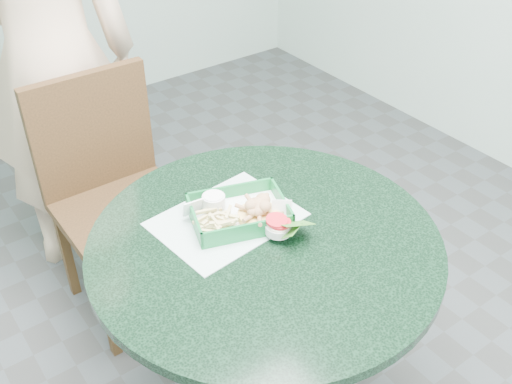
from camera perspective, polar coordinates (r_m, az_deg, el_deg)
cafe_table at (r=1.73m, az=0.80°, el=-9.23°), size 0.95×0.95×0.75m
dining_chair at (r=2.29m, az=-13.57°, el=0.84°), size 0.46×0.46×0.93m
diner_person at (r=2.33m, az=-19.97°, el=16.18°), size 0.92×0.74×2.20m
placemat at (r=1.68m, az=-2.81°, el=-3.13°), size 0.41×0.33×0.00m
food_basket at (r=1.67m, az=-1.63°, el=-2.76°), size 0.26×0.19×0.05m
crab_sandwich at (r=1.65m, az=0.30°, el=-1.78°), size 0.12×0.12×0.07m
fries_pile at (r=1.62m, az=-3.23°, el=-3.43°), size 0.13×0.14×0.04m
sauce_ramekin at (r=1.65m, az=-4.20°, el=-1.82°), size 0.06×0.06×0.04m
garnish_cup at (r=1.63m, az=3.08°, el=-2.94°), size 0.10×0.10×0.04m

